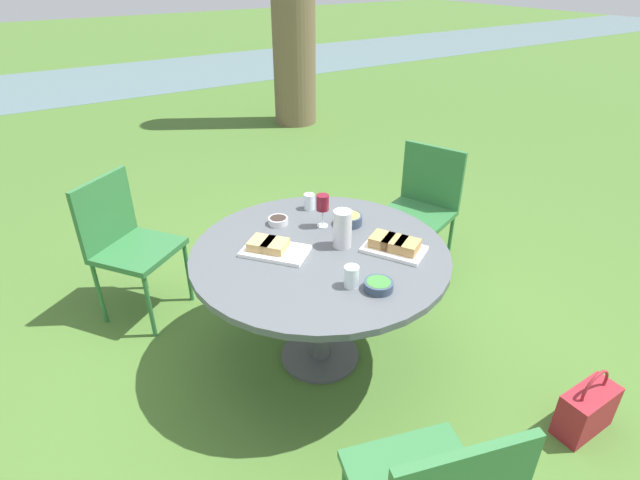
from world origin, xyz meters
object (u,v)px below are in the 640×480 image
object	(u,v)px
chair_near_right	(423,201)
wine_glass	(323,204)
dining_table	(320,265)
handbag	(586,409)
water_pitcher	(342,229)
chair_far_back	(125,237)

from	to	relation	value
chair_near_right	wine_glass	bearing A→B (deg)	-167.42
dining_table	handbag	distance (m)	1.45
water_pitcher	wine_glass	xyz separation A→B (m)	(0.03, 0.23, 0.04)
dining_table	wine_glass	xyz separation A→B (m)	(0.15, 0.21, 0.22)
dining_table	chair_near_right	bearing A→B (deg)	20.82
chair_far_back	wine_glass	bearing A→B (deg)	-42.26
dining_table	chair_near_right	size ratio (longest dim) A/B	1.47
water_pitcher	handbag	xyz separation A→B (m)	(0.67, -1.08, -0.68)
wine_glass	handbag	xyz separation A→B (m)	(0.64, -1.32, -0.71)
wine_glass	handbag	distance (m)	1.63
water_pitcher	chair_near_right	bearing A→B (deg)	24.18
dining_table	chair_near_right	distance (m)	1.20
dining_table	wine_glass	world-z (taller)	wine_glass
water_pitcher	handbag	distance (m)	1.44
chair_far_back	handbag	world-z (taller)	chair_far_back
dining_table	chair_near_right	world-z (taller)	chair_near_right
dining_table	chair_near_right	xyz separation A→B (m)	(1.12, 0.43, -0.09)
water_pitcher	wine_glass	size ratio (longest dim) A/B	1.06
chair_far_back	wine_glass	world-z (taller)	wine_glass
dining_table	water_pitcher	distance (m)	0.22
chair_near_right	water_pitcher	size ratio (longest dim) A/B	4.49
chair_far_back	water_pitcher	xyz separation A→B (m)	(0.86, -1.04, 0.28)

